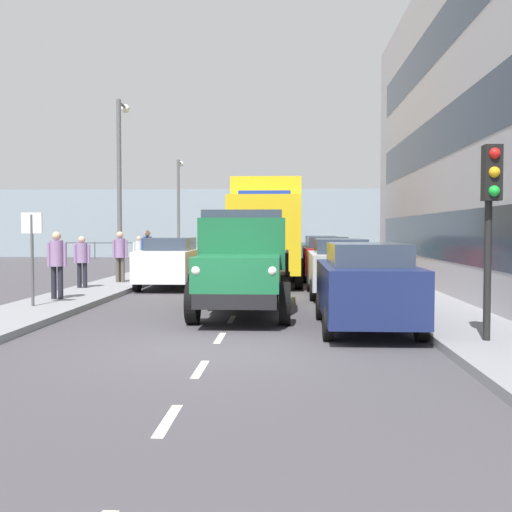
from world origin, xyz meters
The scene contains 22 objects.
ground_plane centered at (0.00, -10.45, 0.00)m, with size 80.00×80.00×0.00m, color #423F44.
sidewalk_left centered at (-4.73, -10.45, 0.07)m, with size 2.01×42.89×0.15m, color gray.
sidewalk_right centered at (4.73, -10.45, 0.07)m, with size 2.01×42.89×0.15m, color gray.
road_centreline_markings centered at (0.00, -10.35, 0.00)m, with size 0.12×39.88×0.01m.
sea_horizon centered at (0.00, -34.90, 2.50)m, with size 80.00×0.80×5.00m, color #84939E.
seawall_railing centered at (0.00, -31.30, 0.92)m, with size 28.08×0.08×1.20m.
truck_vintage_green centered at (-0.21, -3.97, 1.18)m, with size 2.17×5.64×2.43m.
lorry_cargo_yellow centered at (-0.46, -13.29, 2.08)m, with size 2.58×8.20×3.87m.
car_navy_kerbside_near centered at (-2.78, -2.12, 0.90)m, with size 1.82×4.22×1.72m.
car_silver_kerbside_1 centered at (-2.78, -8.34, 0.90)m, with size 1.84×4.17×1.72m.
car_red_kerbside_2 centered at (-2.78, -14.18, 0.89)m, with size 1.89×3.84×1.72m.
car_teal_kerbside_3 centered at (-2.78, -18.93, 0.89)m, with size 1.80×4.09×1.72m.
car_white_oppositeside_0 centered at (2.78, -10.63, 0.89)m, with size 1.82×4.05×1.72m.
pedestrian_by_lamp centered at (4.88, -5.86, 1.21)m, with size 0.53×0.34×1.79m.
pedestrian_with_bag centered at (5.28, -9.01, 1.11)m, with size 0.53×0.34×1.64m.
pedestrian_couple_b centered at (4.65, -11.16, 1.20)m, with size 0.53×0.34×1.78m.
pedestrian_in_dark_coat centered at (4.26, -13.68, 1.23)m, with size 0.53×0.34×1.82m.
pedestrian_strolling centered at (4.99, -15.32, 1.07)m, with size 0.53×0.34×1.58m.
traffic_light_near centered at (-4.53, -0.11, 2.47)m, with size 0.28×0.41×3.20m.
lamp_post_promenade centered at (4.71, -11.53, 3.99)m, with size 0.32×1.14×6.44m.
lamp_post_far centered at (4.91, -24.35, 3.65)m, with size 0.32×1.14×5.80m.
street_sign centered at (4.90, -4.34, 1.68)m, with size 0.50×0.07×2.25m.
Camera 1 is at (-1.23, 10.05, 1.97)m, focal length 42.97 mm.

